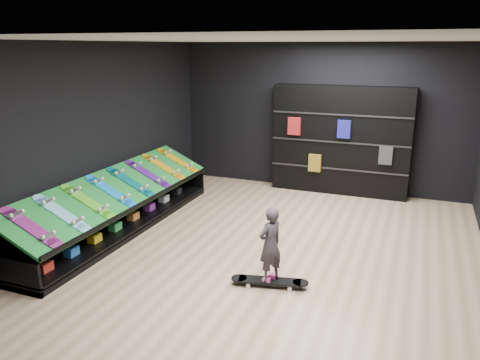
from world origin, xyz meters
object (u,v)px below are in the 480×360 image
(floor_skateboard, at_px, (269,283))
(display_rack, at_px, (120,214))
(back_shelving, at_px, (340,141))
(child, at_px, (270,259))

(floor_skateboard, bearing_deg, display_rack, 149.32)
(back_shelving, distance_m, floor_skateboard, 4.40)
(floor_skateboard, height_order, child, child)
(display_rack, height_order, back_shelving, back_shelving)
(back_shelving, bearing_deg, floor_skateboard, -91.38)
(floor_skateboard, bearing_deg, back_shelving, 76.09)
(display_rack, bearing_deg, back_shelving, 47.89)
(display_rack, bearing_deg, child, -18.14)
(back_shelving, height_order, floor_skateboard, back_shelving)
(child, bearing_deg, back_shelving, -151.77)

